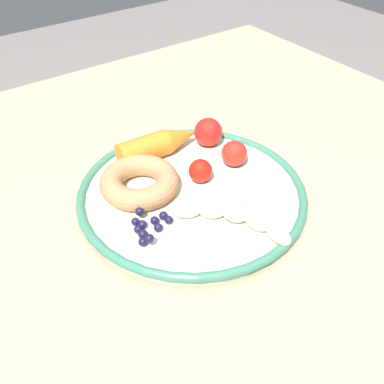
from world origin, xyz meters
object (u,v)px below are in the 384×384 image
at_px(blueberry_pile, 149,226).
at_px(tomato_mid, 234,154).
at_px(carrot_orange, 159,144).
at_px(plate, 192,194).
at_px(dining_table, 236,256).
at_px(tomato_near, 200,171).
at_px(banana, 234,215).
at_px(donut, 139,182).
at_px(tomato_far, 208,132).

bearing_deg(blueberry_pile, tomato_mid, -75.33).
bearing_deg(blueberry_pile, carrot_orange, -37.34).
bearing_deg(tomato_mid, plate, 100.51).
relative_size(dining_table, carrot_orange, 8.02).
bearing_deg(blueberry_pile, tomato_near, -68.67).
height_order(banana, donut, same).
relative_size(dining_table, plate, 3.39).
relative_size(banana, donut, 1.25).
distance_m(blueberry_pile, tomato_mid, 0.18).
distance_m(plate, tomato_far, 0.12).
relative_size(banana, carrot_orange, 1.02).
bearing_deg(banana, carrot_orange, -1.77).
relative_size(carrot_orange, donut, 1.23).
xyz_separation_m(donut, tomato_mid, (-0.03, -0.14, 0.00)).
height_order(carrot_orange, donut, carrot_orange).
bearing_deg(donut, tomato_near, -110.25).
distance_m(dining_table, tomato_far, 0.19).
distance_m(dining_table, tomato_mid, 0.15).
relative_size(dining_table, tomato_mid, 27.70).
height_order(tomato_mid, tomato_far, tomato_far).
height_order(dining_table, blueberry_pile, blueberry_pile).
relative_size(carrot_orange, tomato_near, 3.94).
height_order(dining_table, banana, banana).
height_order(donut, tomato_mid, tomato_mid).
bearing_deg(plate, carrot_orange, -7.18).
relative_size(plate, carrot_orange, 2.37).
relative_size(donut, tomato_far, 2.44).
distance_m(dining_table, plate, 0.12).
distance_m(plate, blueberry_pile, 0.09).
relative_size(banana, blueberry_pile, 2.30).
height_order(dining_table, tomato_far, tomato_far).
height_order(carrot_orange, tomato_mid, same).
distance_m(donut, tomato_near, 0.08).
height_order(blueberry_pile, tomato_far, tomato_far).
xyz_separation_m(donut, tomato_far, (0.04, -0.14, 0.01)).
bearing_deg(carrot_orange, dining_table, -169.47).
bearing_deg(blueberry_pile, donut, -22.75).
distance_m(carrot_orange, blueberry_pile, 0.16).
distance_m(plate, tomato_near, 0.03).
bearing_deg(carrot_orange, blueberry_pile, 142.66).
height_order(banana, blueberry_pile, banana).
distance_m(plate, banana, 0.08).
bearing_deg(tomato_near, donut, 69.75).
height_order(plate, carrot_orange, carrot_orange).
height_order(donut, tomato_near, tomato_near).
xyz_separation_m(tomato_mid, tomato_far, (0.06, -0.00, 0.00)).
distance_m(banana, tomato_far, 0.18).
bearing_deg(banana, tomato_mid, -39.87).
xyz_separation_m(dining_table, tomato_far, (0.13, -0.05, 0.13)).
bearing_deg(donut, dining_table, -135.19).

